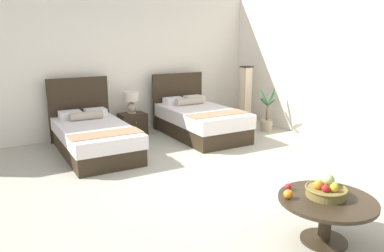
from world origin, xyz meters
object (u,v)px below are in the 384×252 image
(nightstand, at_px, (133,124))
(table_lamp, at_px, (131,99))
(bed_near_corner, at_px, (199,120))
(floor_lamp_corner, at_px, (246,95))
(coffee_table, at_px, (326,208))
(loose_orange, at_px, (288,194))
(loose_apple, at_px, (288,187))
(bed_near_window, at_px, (94,136))
(fruit_bowl, at_px, (326,190))
(potted_palm, at_px, (267,118))

(nightstand, xyz_separation_m, table_lamp, (0.00, 0.02, 0.51))
(bed_near_corner, bearing_deg, floor_lamp_corner, 15.16)
(bed_near_corner, xyz_separation_m, nightstand, (-1.14, 0.77, -0.10))
(coffee_table, distance_m, loose_orange, 0.41)
(loose_apple, bearing_deg, bed_near_window, 103.58)
(fruit_bowl, distance_m, floor_lamp_corner, 5.12)
(bed_near_window, bearing_deg, bed_near_corner, -0.31)
(fruit_bowl, height_order, floor_lamp_corner, floor_lamp_corner)
(table_lamp, xyz_separation_m, potted_palm, (2.58, -1.21, -0.47))
(nightstand, distance_m, fruit_bowl, 4.75)
(nightstand, relative_size, loose_apple, 7.59)
(bed_near_corner, height_order, coffee_table, bed_near_corner)
(fruit_bowl, xyz_separation_m, potted_palm, (2.53, 3.55, -0.26))
(loose_apple, xyz_separation_m, loose_orange, (-0.15, -0.15, 0.01))
(bed_near_window, distance_m, coffee_table, 4.16)
(coffee_table, xyz_separation_m, loose_orange, (-0.32, 0.20, 0.15))
(nightstand, bearing_deg, loose_orange, -93.77)
(bed_near_corner, height_order, fruit_bowl, bed_near_corner)
(potted_palm, bearing_deg, loose_orange, -130.37)
(nightstand, height_order, table_lamp, table_lamp)
(fruit_bowl, bearing_deg, potted_palm, 54.48)
(bed_near_corner, relative_size, floor_lamp_corner, 1.59)
(floor_lamp_corner, bearing_deg, bed_near_window, -173.74)
(loose_orange, relative_size, potted_palm, 0.10)
(fruit_bowl, relative_size, potted_palm, 0.43)
(bed_near_corner, xyz_separation_m, table_lamp, (-1.14, 0.79, 0.42))
(coffee_table, bearing_deg, bed_near_window, 104.77)
(loose_orange, bearing_deg, coffee_table, -31.94)
(floor_lamp_corner, bearing_deg, table_lamp, 172.18)
(loose_orange, height_order, floor_lamp_corner, floor_lamp_corner)
(bed_near_corner, height_order, loose_orange, bed_near_corner)
(table_lamp, bearing_deg, loose_apple, -91.96)
(bed_near_window, xyz_separation_m, fruit_bowl, (1.09, -3.98, 0.24))
(bed_near_window, xyz_separation_m, loose_orange, (0.74, -3.82, 0.21))
(bed_near_corner, relative_size, loose_orange, 23.18)
(loose_orange, bearing_deg, floor_lamp_corner, 54.75)
(loose_orange, xyz_separation_m, floor_lamp_corner, (2.99, 4.23, 0.15))
(bed_near_window, bearing_deg, potted_palm, -6.77)
(bed_near_window, height_order, table_lamp, bed_near_window)
(table_lamp, xyz_separation_m, floor_lamp_corner, (2.69, -0.37, -0.08))
(table_lamp, bearing_deg, floor_lamp_corner, -7.82)
(table_lamp, bearing_deg, bed_near_corner, -34.82)
(table_lamp, bearing_deg, potted_palm, -25.07)
(loose_apple, bearing_deg, loose_orange, -135.19)
(loose_orange, bearing_deg, loose_apple, 44.81)
(nightstand, distance_m, potted_palm, 2.84)
(fruit_bowl, bearing_deg, bed_near_corner, 74.69)
(table_lamp, distance_m, floor_lamp_corner, 2.72)
(nightstand, bearing_deg, potted_palm, -24.71)
(table_lamp, relative_size, fruit_bowl, 1.12)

